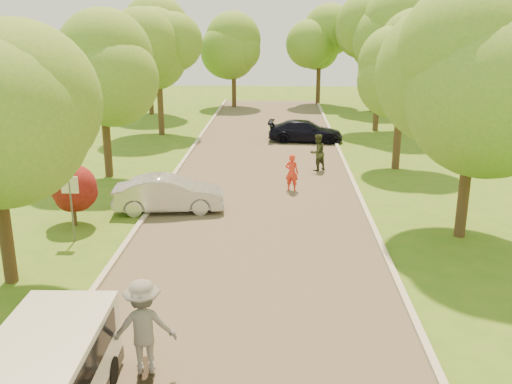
% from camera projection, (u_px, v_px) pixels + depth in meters
% --- Properties ---
extents(ground, '(100.00, 100.00, 0.00)m').
position_uv_depth(ground, '(246.00, 303.00, 14.41)').
color(ground, '#396919').
rests_on(ground, ground).
extents(road, '(8.00, 60.00, 0.01)m').
position_uv_depth(road, '(258.00, 205.00, 22.06)').
color(road, '#4C4438').
rests_on(road, ground).
extents(curb_left, '(0.18, 60.00, 0.12)m').
position_uv_depth(curb_left, '(155.00, 202.00, 22.21)').
color(curb_left, '#B2AD9E').
rests_on(curb_left, ground).
extents(curb_right, '(0.18, 60.00, 0.12)m').
position_uv_depth(curb_right, '(363.00, 205.00, 21.88)').
color(curb_right, '#B2AD9E').
rests_on(curb_right, ground).
extents(street_sign, '(0.55, 0.06, 2.17)m').
position_uv_depth(street_sign, '(70.00, 195.00, 18.02)').
color(street_sign, '#59595E').
rests_on(street_sign, ground).
extents(red_shrub, '(1.70, 1.70, 1.95)m').
position_uv_depth(red_shrub, '(73.00, 195.00, 19.61)').
color(red_shrub, '#382619').
rests_on(red_shrub, ground).
extents(tree_l_midb, '(4.30, 4.20, 6.62)m').
position_uv_depth(tree_l_midb, '(106.00, 75.00, 24.85)').
color(tree_l_midb, '#382619').
rests_on(tree_l_midb, ground).
extents(tree_l_far, '(4.92, 4.80, 7.79)m').
position_uv_depth(tree_l_far, '(161.00, 45.00, 34.14)').
color(tree_l_far, '#382619').
rests_on(tree_l_far, ground).
extents(tree_r_mida, '(5.13, 5.00, 7.95)m').
position_uv_depth(tree_r_mida, '(485.00, 66.00, 17.31)').
color(tree_r_mida, '#382619').
rests_on(tree_r_mida, ground).
extents(tree_r_midb, '(4.51, 4.40, 7.01)m').
position_uv_depth(tree_r_midb, '(407.00, 66.00, 26.13)').
color(tree_r_midb, '#382619').
rests_on(tree_r_midb, ground).
extents(tree_r_far, '(5.33, 5.20, 8.34)m').
position_uv_depth(tree_r_far, '(384.00, 38.00, 35.39)').
color(tree_r_far, '#382619').
rests_on(tree_r_far, ground).
extents(tree_bg_a, '(5.12, 5.00, 7.72)m').
position_uv_depth(tree_bg_a, '(151.00, 42.00, 41.93)').
color(tree_bg_a, '#382619').
rests_on(tree_bg_a, ground).
extents(tree_bg_b, '(5.12, 5.00, 7.95)m').
position_uv_depth(tree_bg_b, '(379.00, 39.00, 43.09)').
color(tree_bg_b, '#382619').
rests_on(tree_bg_b, ground).
extents(tree_bg_c, '(4.92, 4.80, 7.33)m').
position_uv_depth(tree_bg_c, '(236.00, 44.00, 45.60)').
color(tree_bg_c, '#382619').
rests_on(tree_bg_c, ground).
extents(tree_bg_d, '(5.12, 5.00, 7.72)m').
position_uv_depth(tree_bg_d, '(322.00, 40.00, 47.14)').
color(tree_bg_d, '#382619').
rests_on(tree_bg_d, ground).
extents(silver_sedan, '(4.22, 1.91, 1.34)m').
position_uv_depth(silver_sedan, '(169.00, 194.00, 21.21)').
color(silver_sedan, '#B2B1B6').
rests_on(silver_sedan, ground).
extents(dark_sedan, '(4.46, 2.07, 1.26)m').
position_uv_depth(dark_sedan, '(305.00, 131.00, 33.44)').
color(dark_sedan, black).
rests_on(dark_sedan, ground).
extents(longboard, '(0.46, 1.04, 0.12)m').
position_uv_depth(longboard, '(146.00, 371.00, 11.45)').
color(longboard, black).
rests_on(longboard, ground).
extents(skateboarder, '(1.39, 0.96, 1.97)m').
position_uv_depth(skateboarder, '(144.00, 327.00, 11.16)').
color(skateboarder, slate).
rests_on(skateboarder, longboard).
extents(person_striped, '(0.66, 0.54, 1.57)m').
position_uv_depth(person_striped, '(292.00, 173.00, 23.74)').
color(person_striped, red).
rests_on(person_striped, ground).
extents(person_olive, '(1.08, 1.05, 1.76)m').
position_uv_depth(person_olive, '(317.00, 153.00, 26.91)').
color(person_olive, '#323821').
rests_on(person_olive, ground).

